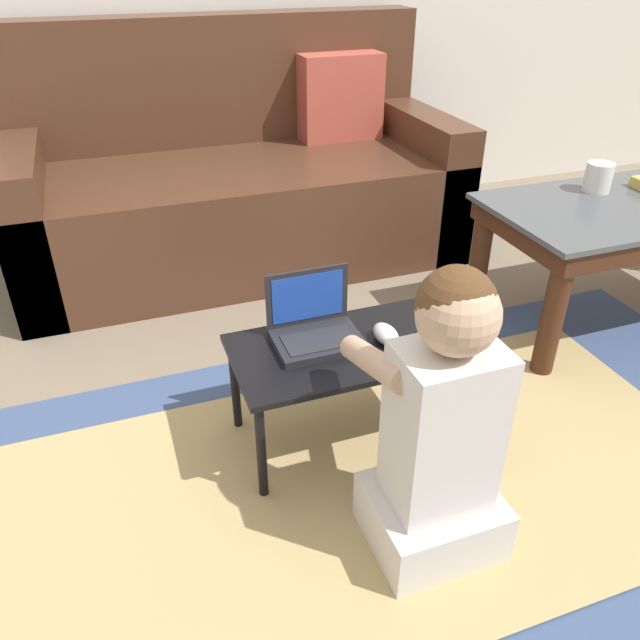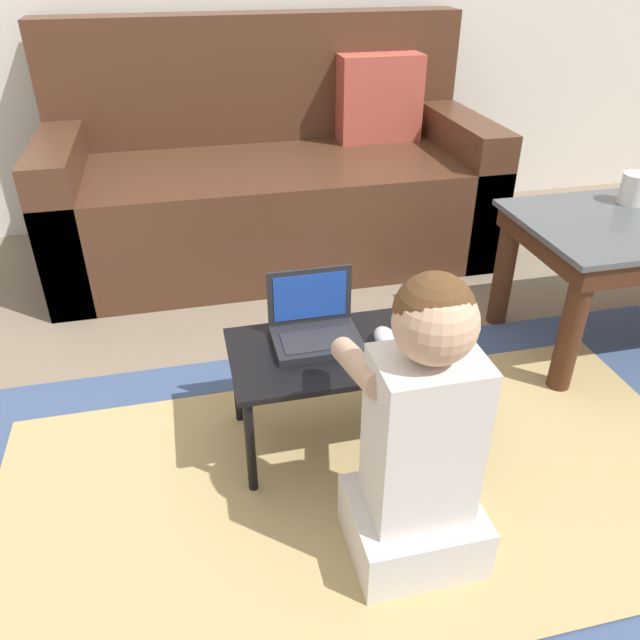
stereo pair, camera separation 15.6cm
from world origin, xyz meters
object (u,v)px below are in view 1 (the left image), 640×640
Objects in this scene: laptop_desk at (349,356)px; computer_mouse at (386,334)px; laptop at (315,330)px; person_seated at (440,431)px; cup_on_table at (598,177)px; coffee_table at (639,220)px; couch at (238,183)px.

laptop_desk is 0.11m from computer_mouse.
computer_mouse is at bearing -21.28° from laptop.
person_seated is 7.15× the size of cup_on_table.
person_seated is at bearing -142.62° from cup_on_table.
coffee_table is 0.20m from cup_on_table.
person_seated is (-0.05, -0.38, -0.00)m from computer_mouse.
coffee_table is 1.32m from person_seated.
laptop_desk is at bearing -166.86° from coffee_table.
laptop_desk is 0.40m from person_seated.
coffee_table is at bearing 30.37° from person_seated.
couch is 1.56m from coffee_table.
laptop is (-0.09, -1.26, 0.03)m from couch.
cup_on_table is at bearing 16.85° from laptop.
laptop reaches higher than computer_mouse.
person_seated is (0.12, -0.44, -0.01)m from laptop.
couch is 1.70m from person_seated.
cup_on_table is (1.16, 0.35, 0.16)m from laptop.
computer_mouse is at bearing 82.30° from person_seated.
cup_on_table is (1.06, -0.91, 0.19)m from couch.
cup_on_table reaches higher than laptop_desk.
computer_mouse is 0.38m from person_seated.
cup_on_table reaches higher than coffee_table.
computer_mouse is at bearing -164.98° from coffee_table.
computer_mouse is (0.17, -0.07, -0.01)m from laptop.
couch is 2.54× the size of person_seated.
coffee_table is 1.51× the size of person_seated.
couch is at bearing 89.20° from laptop_desk.
laptop_desk is 0.86× the size of person_seated.
laptop is (-0.08, 0.05, 0.07)m from laptop_desk.
coffee_table is 1.75× the size of laptop_desk.
couch is 1.41m from cup_on_table.
couch reaches higher than coffee_table.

